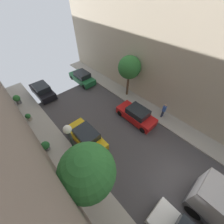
# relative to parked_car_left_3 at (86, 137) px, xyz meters

# --- Properties ---
(ground) EXTENTS (32.00, 32.00, 0.00)m
(ground) POSITION_rel_parked_car_left_3_xyz_m (2.70, -7.65, -0.72)
(ground) COLOR #423F42
(sidewalk_right) EXTENTS (2.00, 44.00, 0.15)m
(sidewalk_right) POSITION_rel_parked_car_left_3_xyz_m (7.70, -7.65, -0.64)
(sidewalk_right) COLOR #A8A399
(sidewalk_right) RESTS_ON ground
(parked_car_left_3) EXTENTS (1.78, 4.20, 1.57)m
(parked_car_left_3) POSITION_rel_parked_car_left_3_xyz_m (0.00, 0.00, 0.00)
(parked_car_left_3) COLOR gold
(parked_car_left_3) RESTS_ON ground
(parked_car_left_4) EXTENTS (1.78, 4.20, 1.57)m
(parked_car_left_4) POSITION_rel_parked_car_left_3_xyz_m (0.00, 9.44, 0.00)
(parked_car_left_4) COLOR black
(parked_car_left_4) RESTS_ON ground
(parked_car_right_1) EXTENTS (1.78, 4.20, 1.57)m
(parked_car_right_1) POSITION_rel_parked_car_left_3_xyz_m (5.40, -1.33, 0.00)
(parked_car_right_1) COLOR red
(parked_car_right_1) RESTS_ON ground
(parked_car_right_2) EXTENTS (1.78, 4.20, 1.57)m
(parked_car_right_2) POSITION_rel_parked_car_left_3_xyz_m (5.40, 8.58, 0.00)
(parked_car_right_2) COLOR #1E6638
(parked_car_right_2) RESTS_ON ground
(pedestrian) EXTENTS (0.40, 0.36, 1.72)m
(pedestrian) POSITION_rel_parked_car_left_3_xyz_m (7.72, -3.03, 0.35)
(pedestrian) COLOR #2D334C
(pedestrian) RESTS_ON sidewalk_right
(street_tree_1) EXTENTS (2.52, 2.52, 4.93)m
(street_tree_1) POSITION_rel_parked_car_left_3_xyz_m (7.81, 2.18, 3.07)
(street_tree_1) COLOR brown
(street_tree_1) RESTS_ON sidewalk_right
(street_tree_2) EXTENTS (2.84, 2.84, 5.55)m
(street_tree_2) POSITION_rel_parked_car_left_3_xyz_m (-2.18, -3.96, 3.52)
(street_tree_2) COLOR brown
(street_tree_2) RESTS_ON sidewalk_left
(potted_plant_0) EXTENTS (0.75, 0.75, 1.11)m
(potted_plant_0) POSITION_rel_parked_car_left_3_xyz_m (-2.86, 9.79, 0.06)
(potted_plant_0) COLOR slate
(potted_plant_0) RESTS_ON sidewalk_left
(potted_plant_1) EXTENTS (0.53, 0.53, 0.82)m
(potted_plant_1) POSITION_rel_parked_car_left_3_xyz_m (-2.93, 6.23, -0.15)
(potted_plant_1) COLOR #B2A899
(potted_plant_1) RESTS_ON sidewalk_left
(potted_plant_5) EXTENTS (0.72, 0.72, 0.94)m
(potted_plant_5) POSITION_rel_parked_car_left_3_xyz_m (-3.08, 1.67, -0.06)
(potted_plant_5) COLOR slate
(potted_plant_5) RESTS_ON sidewalk_left
(lamp_post) EXTENTS (0.44, 0.44, 5.76)m
(lamp_post) POSITION_rel_parked_car_left_3_xyz_m (-1.90, -2.24, 3.20)
(lamp_post) COLOR #333338
(lamp_post) RESTS_ON sidewalk_left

